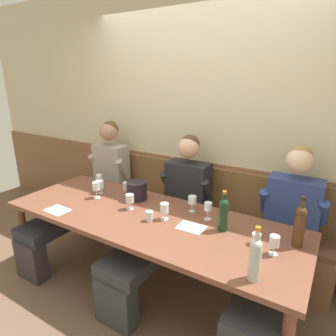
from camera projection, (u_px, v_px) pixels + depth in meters
ground_plane at (143, 295)px, 2.56m from camera, size 6.80×6.80×0.02m
room_wall_back at (201, 120)px, 3.02m from camera, size 6.80×0.08×2.80m
wood_wainscot_panel at (196, 202)px, 3.25m from camera, size 6.80×0.03×0.97m
wall_bench at (187, 226)px, 3.14m from camera, size 2.85×0.42×0.94m
dining_table at (147, 223)px, 2.44m from camera, size 2.55×0.91×0.72m
person_right_seat at (90, 188)px, 3.24m from camera, size 0.51×1.35×1.35m
person_center_left_seat at (170, 211)px, 2.72m from camera, size 0.54×1.35×1.29m
person_center_right_seat at (283, 242)px, 2.21m from camera, size 0.54×1.34×1.31m
ice_bucket at (137, 190)px, 2.74m from camera, size 0.19×0.19×0.17m
wine_bottle_clear_water at (223, 213)px, 2.16m from camera, size 0.07×0.07×0.32m
wine_bottle_amber_mid at (255, 258)px, 1.62m from camera, size 0.07×0.07×0.34m
wine_bottle_green_tall at (300, 225)px, 1.95m from camera, size 0.07×0.07×0.37m
wine_glass_left_end at (274, 242)px, 1.87m from camera, size 0.06×0.06×0.14m
wine_glass_by_bottle at (96, 187)px, 2.75m from camera, size 0.07×0.07×0.16m
wine_glass_mid_left at (130, 199)px, 2.52m from camera, size 0.07×0.07×0.14m
wine_glass_center_front at (99, 179)px, 2.95m from camera, size 0.07×0.07×0.16m
wine_glass_center_rear at (100, 184)px, 2.87m from camera, size 0.08×0.08×0.13m
wine_glass_near_bucket at (164, 209)px, 2.34m from camera, size 0.07×0.07×0.14m
wine_glass_right_end at (192, 201)px, 2.47m from camera, size 0.07×0.07×0.14m
wine_glass_mid_right at (208, 207)px, 2.33m from camera, size 0.06×0.06×0.15m
water_tumbler_right at (149, 216)px, 2.33m from camera, size 0.06×0.06×0.08m
water_tumbler_center at (126, 186)px, 2.97m from camera, size 0.06×0.06×0.08m
water_tumbler_left at (256, 239)px, 2.00m from camera, size 0.06×0.06×0.08m
tasting_sheet_left_guest at (191, 227)px, 2.24m from camera, size 0.21×0.15×0.00m
tasting_sheet_right_guest at (58, 210)px, 2.52m from camera, size 0.21×0.15×0.00m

